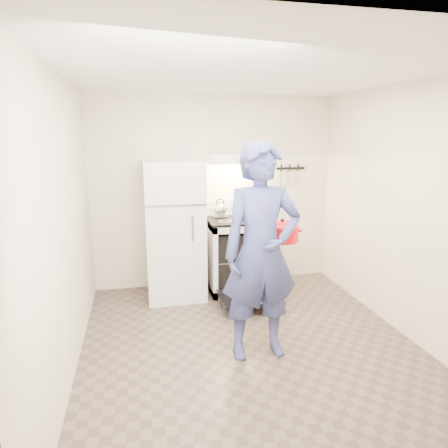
{
  "coord_description": "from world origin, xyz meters",
  "views": [
    {
      "loc": [
        -1.0,
        -3.36,
        2.02
      ],
      "look_at": [
        -0.05,
        1.0,
        1.0
      ],
      "focal_mm": 32.0,
      "sensor_mm": 36.0,
      "label": 1
    }
  ],
  "objects_px": {
    "refrigerator": "(174,230)",
    "person": "(261,253)",
    "tea_kettle": "(220,208)",
    "stove_body": "(237,255)",
    "dutch_oven": "(282,233)"
  },
  "relations": [
    {
      "from": "tea_kettle",
      "to": "dutch_oven",
      "type": "height_order",
      "value": "dutch_oven"
    },
    {
      "from": "refrigerator",
      "to": "stove_body",
      "type": "height_order",
      "value": "refrigerator"
    },
    {
      "from": "refrigerator",
      "to": "tea_kettle",
      "type": "bearing_deg",
      "value": 11.65
    },
    {
      "from": "person",
      "to": "tea_kettle",
      "type": "bearing_deg",
      "value": 89.42
    },
    {
      "from": "tea_kettle",
      "to": "person",
      "type": "xyz_separation_m",
      "value": [
        0.03,
        -1.67,
        -0.1
      ]
    },
    {
      "from": "refrigerator",
      "to": "dutch_oven",
      "type": "distance_m",
      "value": 1.63
    },
    {
      "from": "tea_kettle",
      "to": "person",
      "type": "height_order",
      "value": "person"
    },
    {
      "from": "person",
      "to": "dutch_oven",
      "type": "height_order",
      "value": "person"
    },
    {
      "from": "stove_body",
      "to": "person",
      "type": "xyz_separation_m",
      "value": [
        -0.18,
        -1.58,
        0.52
      ]
    },
    {
      "from": "stove_body",
      "to": "dutch_oven",
      "type": "distance_m",
      "value": 1.5
    },
    {
      "from": "stove_body",
      "to": "dutch_oven",
      "type": "xyz_separation_m",
      "value": [
        0.09,
        -1.36,
        0.63
      ]
    },
    {
      "from": "stove_body",
      "to": "person",
      "type": "relative_size",
      "value": 0.47
    },
    {
      "from": "refrigerator",
      "to": "person",
      "type": "distance_m",
      "value": 1.68
    },
    {
      "from": "refrigerator",
      "to": "stove_body",
      "type": "relative_size",
      "value": 1.85
    },
    {
      "from": "tea_kettle",
      "to": "stove_body",
      "type": "bearing_deg",
      "value": -25.54
    }
  ]
}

